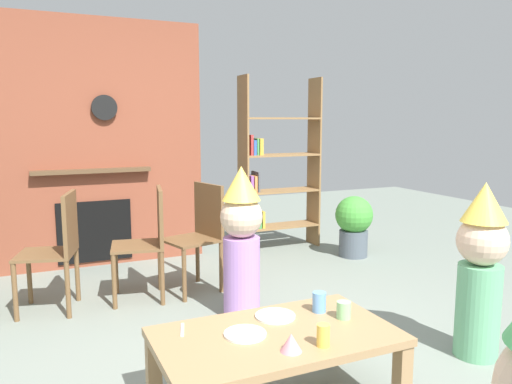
{
  "coord_description": "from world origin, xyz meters",
  "views": [
    {
      "loc": [
        -1.16,
        -2.49,
        1.43
      ],
      "look_at": [
        0.15,
        0.4,
        0.97
      ],
      "focal_mm": 34.87,
      "sensor_mm": 36.0,
      "label": 1
    }
  ],
  "objects_px": {
    "paper_cup_near_left": "(344,310)",
    "dining_chair_left": "(58,244)",
    "paper_cup_center": "(323,335)",
    "birthday_cake_slice": "(291,343)",
    "paper_cup_near_right": "(319,302)",
    "paper_plate_rear": "(245,334)",
    "child_in_pink": "(481,266)",
    "paper_plate_front": "(275,316)",
    "coffee_table": "(276,344)",
    "potted_plant_tall": "(354,223)",
    "bookshelf": "(274,172)",
    "child_by_the_chairs": "(241,238)",
    "dining_chair_middle": "(149,236)",
    "dining_chair_right": "(200,230)"
  },
  "relations": [
    {
      "from": "dining_chair_left",
      "to": "dining_chair_right",
      "type": "distance_m",
      "value": 1.11
    },
    {
      "from": "paper_cup_near_left",
      "to": "birthday_cake_slice",
      "type": "relative_size",
      "value": 0.9
    },
    {
      "from": "dining_chair_right",
      "to": "birthday_cake_slice",
      "type": "bearing_deg",
      "value": 67.72
    },
    {
      "from": "paper_plate_rear",
      "to": "potted_plant_tall",
      "type": "xyz_separation_m",
      "value": [
        2.16,
        2.15,
        -0.05
      ]
    },
    {
      "from": "child_in_pink",
      "to": "dining_chair_left",
      "type": "xyz_separation_m",
      "value": [
        -2.27,
        1.84,
        -0.06
      ]
    },
    {
      "from": "dining_chair_middle",
      "to": "potted_plant_tall",
      "type": "distance_m",
      "value": 2.27
    },
    {
      "from": "paper_plate_front",
      "to": "paper_cup_near_right",
      "type": "bearing_deg",
      "value": -7.07
    },
    {
      "from": "paper_cup_center",
      "to": "dining_chair_left",
      "type": "bearing_deg",
      "value": 116.41
    },
    {
      "from": "dining_chair_left",
      "to": "dining_chair_middle",
      "type": "height_order",
      "value": "same"
    },
    {
      "from": "dining_chair_middle",
      "to": "coffee_table",
      "type": "bearing_deg",
      "value": 107.69
    },
    {
      "from": "coffee_table",
      "to": "birthday_cake_slice",
      "type": "distance_m",
      "value": 0.23
    },
    {
      "from": "paper_cup_center",
      "to": "birthday_cake_slice",
      "type": "distance_m",
      "value": 0.16
    },
    {
      "from": "paper_cup_near_right",
      "to": "paper_plate_rear",
      "type": "height_order",
      "value": "paper_cup_near_right"
    },
    {
      "from": "coffee_table",
      "to": "paper_cup_center",
      "type": "height_order",
      "value": "paper_cup_center"
    },
    {
      "from": "coffee_table",
      "to": "dining_chair_right",
      "type": "height_order",
      "value": "dining_chair_right"
    },
    {
      "from": "coffee_table",
      "to": "child_by_the_chairs",
      "type": "bearing_deg",
      "value": 75.32
    },
    {
      "from": "coffee_table",
      "to": "child_in_pink",
      "type": "distance_m",
      "value": 1.39
    },
    {
      "from": "paper_cup_near_right",
      "to": "paper_cup_center",
      "type": "height_order",
      "value": "paper_cup_near_right"
    },
    {
      "from": "bookshelf",
      "to": "child_by_the_chairs",
      "type": "bearing_deg",
      "value": -123.02
    },
    {
      "from": "paper_plate_rear",
      "to": "dining_chair_left",
      "type": "bearing_deg",
      "value": 112.38
    },
    {
      "from": "coffee_table",
      "to": "potted_plant_tall",
      "type": "xyz_separation_m",
      "value": [
        2.02,
        2.19,
        0.01
      ]
    },
    {
      "from": "child_in_pink",
      "to": "potted_plant_tall",
      "type": "relative_size",
      "value": 1.67
    },
    {
      "from": "birthday_cake_slice",
      "to": "paper_cup_center",
      "type": "bearing_deg",
      "value": -5.15
    },
    {
      "from": "birthday_cake_slice",
      "to": "dining_chair_left",
      "type": "relative_size",
      "value": 0.11
    },
    {
      "from": "paper_plate_rear",
      "to": "dining_chair_right",
      "type": "distance_m",
      "value": 1.87
    },
    {
      "from": "paper_cup_center",
      "to": "potted_plant_tall",
      "type": "bearing_deg",
      "value": 52.0
    },
    {
      "from": "paper_plate_front",
      "to": "dining_chair_left",
      "type": "height_order",
      "value": "dining_chair_left"
    },
    {
      "from": "paper_cup_center",
      "to": "child_by_the_chairs",
      "type": "height_order",
      "value": "child_by_the_chairs"
    },
    {
      "from": "child_by_the_chairs",
      "to": "dining_chair_left",
      "type": "relative_size",
      "value": 1.23
    },
    {
      "from": "birthday_cake_slice",
      "to": "dining_chair_right",
      "type": "bearing_deg",
      "value": 83.25
    },
    {
      "from": "paper_cup_near_left",
      "to": "paper_plate_rear",
      "type": "relative_size",
      "value": 0.44
    },
    {
      "from": "child_in_pink",
      "to": "dining_chair_left",
      "type": "relative_size",
      "value": 1.19
    },
    {
      "from": "paper_plate_rear",
      "to": "child_in_pink",
      "type": "relative_size",
      "value": 0.19
    },
    {
      "from": "paper_cup_near_left",
      "to": "paper_plate_front",
      "type": "distance_m",
      "value": 0.36
    },
    {
      "from": "birthday_cake_slice",
      "to": "dining_chair_right",
      "type": "relative_size",
      "value": 0.11
    },
    {
      "from": "paper_cup_near_right",
      "to": "potted_plant_tall",
      "type": "distance_m",
      "value": 2.65
    },
    {
      "from": "child_in_pink",
      "to": "paper_cup_near_left",
      "type": "bearing_deg",
      "value": -0.71
    },
    {
      "from": "child_in_pink",
      "to": "dining_chair_right",
      "type": "xyz_separation_m",
      "value": [
        -1.15,
        1.86,
        -0.06
      ]
    },
    {
      "from": "coffee_table",
      "to": "potted_plant_tall",
      "type": "distance_m",
      "value": 2.98
    },
    {
      "from": "paper_cup_near_right",
      "to": "birthday_cake_slice",
      "type": "xyz_separation_m",
      "value": [
        -0.36,
        -0.35,
        -0.01
      ]
    },
    {
      "from": "paper_cup_center",
      "to": "dining_chair_middle",
      "type": "xyz_separation_m",
      "value": [
        -0.35,
        2.04,
        0.06
      ]
    },
    {
      "from": "coffee_table",
      "to": "paper_plate_rear",
      "type": "xyz_separation_m",
      "value": [
        -0.15,
        0.04,
        0.06
      ]
    },
    {
      "from": "child_by_the_chairs",
      "to": "dining_chair_middle",
      "type": "distance_m",
      "value": 0.84
    },
    {
      "from": "paper_cup_near_left",
      "to": "paper_cup_near_right",
      "type": "distance_m",
      "value": 0.15
    },
    {
      "from": "bookshelf",
      "to": "dining_chair_middle",
      "type": "bearing_deg",
      "value": -147.9
    },
    {
      "from": "birthday_cake_slice",
      "to": "dining_chair_middle",
      "type": "xyz_separation_m",
      "value": [
        -0.2,
        2.03,
        0.07
      ]
    },
    {
      "from": "paper_plate_front",
      "to": "dining_chair_right",
      "type": "xyz_separation_m",
      "value": [
        0.14,
        1.7,
        0.1
      ]
    },
    {
      "from": "dining_chair_left",
      "to": "paper_cup_near_right",
      "type": "bearing_deg",
      "value": 140.82
    },
    {
      "from": "paper_cup_near_left",
      "to": "dining_chair_left",
      "type": "distance_m",
      "value": 2.25
    },
    {
      "from": "coffee_table",
      "to": "paper_cup_near_left",
      "type": "height_order",
      "value": "paper_cup_near_left"
    }
  ]
}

